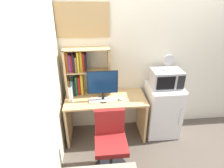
# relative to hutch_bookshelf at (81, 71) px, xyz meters

# --- Properties ---
(wall_back) EXTENTS (6.40, 0.04, 2.60)m
(wall_back) POSITION_rel_hutch_bookshelf_xyz_m (1.68, 0.12, 0.16)
(wall_back) COLOR silver
(wall_back) RESTS_ON ground_plane
(wall_left) EXTENTS (0.04, 4.40, 2.60)m
(wall_left) POSITION_rel_hutch_bookshelf_xyz_m (-0.34, -1.50, 0.16)
(wall_left) COLOR silver
(wall_left) RESTS_ON ground_plane
(desk) EXTENTS (1.25, 0.58, 0.74)m
(desk) POSITION_rel_hutch_bookshelf_xyz_m (0.36, -0.19, -0.62)
(desk) COLOR tan
(desk) RESTS_ON ground_plane
(hutch_bookshelf) EXTENTS (0.69, 0.23, 0.75)m
(hutch_bookshelf) POSITION_rel_hutch_bookshelf_xyz_m (0.00, 0.00, 0.00)
(hutch_bookshelf) COLOR tan
(hutch_bookshelf) RESTS_ON desk
(monitor) EXTENTS (0.45, 0.20, 0.48)m
(monitor) POSITION_rel_hutch_bookshelf_xyz_m (0.32, -0.25, -0.13)
(monitor) COLOR black
(monitor) RESTS_ON desk
(keyboard) EXTENTS (0.42, 0.14, 0.02)m
(keyboard) POSITION_rel_hutch_bookshelf_xyz_m (0.31, -0.27, -0.38)
(keyboard) COLOR silver
(keyboard) RESTS_ON desk
(computer_mouse) EXTENTS (0.07, 0.09, 0.04)m
(computer_mouse) POSITION_rel_hutch_bookshelf_xyz_m (0.59, -0.27, -0.38)
(computer_mouse) COLOR silver
(computer_mouse) RESTS_ON desk
(water_bottle) EXTENTS (0.06, 0.06, 0.26)m
(water_bottle) POSITION_rel_hutch_bookshelf_xyz_m (-0.17, -0.23, -0.27)
(water_bottle) COLOR silver
(water_bottle) RESTS_ON desk
(mini_fridge) EXTENTS (0.54, 0.54, 0.89)m
(mini_fridge) POSITION_rel_hutch_bookshelf_xyz_m (1.31, -0.17, -0.69)
(mini_fridge) COLOR white
(mini_fridge) RESTS_ON ground_plane
(microwave) EXTENTS (0.46, 0.34, 0.27)m
(microwave) POSITION_rel_hutch_bookshelf_xyz_m (1.31, -0.17, -0.11)
(microwave) COLOR #ADADB2
(microwave) RESTS_ON mini_fridge
(desk_fan) EXTENTS (0.16, 0.11, 0.25)m
(desk_fan) POSITION_rel_hutch_bookshelf_xyz_m (1.30, -0.17, 0.16)
(desk_fan) COLOR silver
(desk_fan) RESTS_ON microwave
(desk_chair) EXTENTS (0.48, 0.48, 0.88)m
(desk_chair) POSITION_rel_hutch_bookshelf_xyz_m (0.38, -0.86, -0.74)
(desk_chair) COLOR black
(desk_chair) RESTS_ON ground_plane
(wall_corkboard) EXTENTS (0.76, 0.02, 0.49)m
(wall_corkboard) POSITION_rel_hutch_bookshelf_xyz_m (0.07, 0.09, 0.73)
(wall_corkboard) COLOR tan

